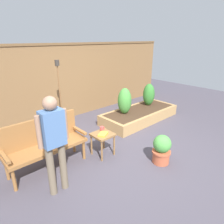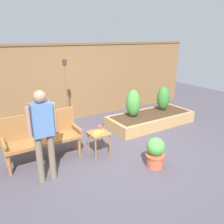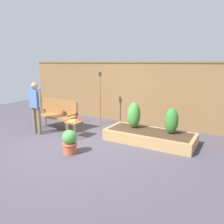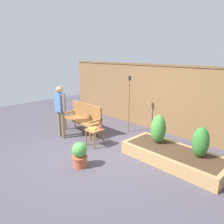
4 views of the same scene
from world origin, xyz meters
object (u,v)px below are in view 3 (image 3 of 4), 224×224
at_px(shrub_far_corner, 172,121).
at_px(person_by_bench, 36,104).
at_px(cup_on_table, 79,119).
at_px(shrub_near_bench, 134,115).
at_px(potted_boxwood, 70,142).
at_px(tiki_torch, 100,90).
at_px(garden_bench, 57,112).
at_px(book_on_table, 72,121).
at_px(side_table, 74,124).

height_order(shrub_far_corner, person_by_bench, person_by_bench).
distance_m(cup_on_table, shrub_near_bench, 1.58).
bearing_deg(potted_boxwood, shrub_far_corner, 43.39).
bearing_deg(cup_on_table, potted_boxwood, -62.59).
distance_m(potted_boxwood, tiki_torch, 2.73).
distance_m(garden_bench, tiki_torch, 1.60).
distance_m(book_on_table, shrub_far_corner, 2.74).
distance_m(garden_bench, shrub_near_bench, 2.56).
distance_m(garden_bench, potted_boxwood, 2.20).
bearing_deg(garden_bench, tiki_torch, 48.26).
distance_m(shrub_near_bench, shrub_far_corner, 1.07).
distance_m(side_table, tiki_torch, 1.71).
distance_m(potted_boxwood, person_by_bench, 2.05).
height_order(book_on_table, shrub_near_bench, shrub_near_bench).
relative_size(side_table, potted_boxwood, 0.83).
relative_size(cup_on_table, person_by_bench, 0.07).
xyz_separation_m(garden_bench, shrub_near_bench, (2.53, 0.42, 0.12)).
xyz_separation_m(side_table, book_on_table, (-0.03, -0.05, 0.10)).
bearing_deg(book_on_table, side_table, 30.39).
bearing_deg(cup_on_table, tiki_torch, 96.83).
distance_m(garden_bench, book_on_table, 1.11).
relative_size(tiki_torch, person_by_bench, 1.16).
height_order(cup_on_table, potted_boxwood, potted_boxwood).
bearing_deg(tiki_torch, shrub_far_corner, -14.00).
bearing_deg(side_table, cup_on_table, 54.50).
relative_size(potted_boxwood, tiki_torch, 0.32).
bearing_deg(side_table, potted_boxwood, -56.13).
xyz_separation_m(book_on_table, potted_boxwood, (0.68, -0.92, -0.20)).
relative_size(garden_bench, person_by_bench, 0.92).
bearing_deg(cup_on_table, side_table, -125.50).
bearing_deg(potted_boxwood, cup_on_table, 117.41).
distance_m(cup_on_table, book_on_table, 0.21).
distance_m(garden_bench, shrub_far_corner, 3.62).
relative_size(cup_on_table, tiki_torch, 0.06).
bearing_deg(side_table, garden_bench, 158.24).
relative_size(cup_on_table, shrub_far_corner, 0.17).
bearing_deg(shrub_far_corner, shrub_near_bench, 180.00).
distance_m(book_on_table, tiki_torch, 1.71).
relative_size(shrub_far_corner, person_by_bench, 0.44).
height_order(garden_bench, side_table, garden_bench).
xyz_separation_m(garden_bench, tiki_torch, (0.96, 1.08, 0.69)).
height_order(shrub_far_corner, tiki_torch, tiki_torch).
xyz_separation_m(potted_boxwood, shrub_near_bench, (0.83, 1.80, 0.37)).
bearing_deg(book_on_table, shrub_near_bench, 1.64).
xyz_separation_m(shrub_near_bench, tiki_torch, (-1.57, 0.66, 0.57)).
xyz_separation_m(cup_on_table, shrub_near_bench, (1.40, 0.71, 0.13)).
bearing_deg(cup_on_table, person_by_bench, -160.70).
bearing_deg(book_on_table, garden_bench, 126.60).
distance_m(side_table, shrub_near_bench, 1.72).
bearing_deg(tiki_torch, book_on_table, -88.26).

